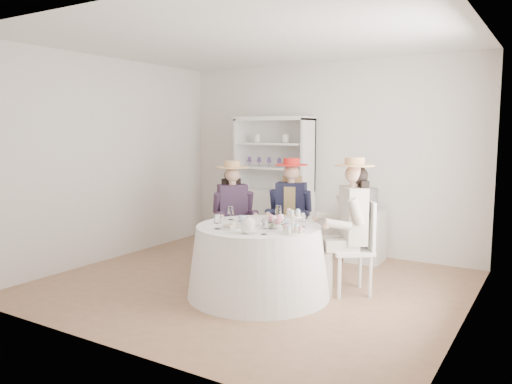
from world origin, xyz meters
The scene contains 23 objects.
ground centered at (0.00, 0.00, 0.00)m, with size 4.50×4.50×0.00m, color #8A6245.
ceiling centered at (0.00, 0.00, 2.70)m, with size 4.50×4.50×0.00m, color white.
wall_back centered at (0.00, 2.00, 1.35)m, with size 4.50×4.50×0.00m, color silver.
wall_front centered at (0.00, -2.00, 1.35)m, with size 4.50×4.50×0.00m, color silver.
wall_left centered at (-2.25, 0.00, 1.35)m, with size 4.50×4.50×0.00m, color silver.
wall_right centered at (2.25, 0.00, 1.35)m, with size 4.50×4.50×0.00m, color silver.
tea_table centered at (0.26, -0.26, 0.37)m, with size 1.51×1.51×0.75m.
hutch centered at (-0.68, 1.73, 0.69)m, with size 1.22×0.61×1.94m.
side_table centered at (0.76, 1.67, 0.35)m, with size 0.45×0.45×0.69m, color silver.
hatbox centered at (0.76, 1.67, 0.84)m, with size 0.29×0.29×0.29m, color black.
guest_left centered at (-0.50, 0.37, 0.77)m, with size 0.58×0.58×1.37m.
guest_mid centered at (0.13, 0.71, 0.80)m, with size 0.53×0.57×1.40m.
guest_right centered at (1.06, 0.29, 0.82)m, with size 0.63×0.60×1.46m.
spare_chair centered at (-0.30, 1.46, 0.55)m, with size 0.55×0.55×1.02m.
teacup_a centered at (-0.01, -0.18, 0.78)m, with size 0.08×0.08×0.06m, color white.
teacup_b centered at (0.34, 0.00, 0.79)m, with size 0.07×0.07×0.07m, color white.
teacup_c centered at (0.46, -0.06, 0.79)m, with size 0.09×0.09×0.07m, color white.
flower_bowl centered at (0.45, -0.30, 0.78)m, with size 0.22×0.22×0.05m, color white.
flower_arrangement centered at (0.47, -0.31, 0.84)m, with size 0.19×0.19×0.07m.
table_teapot centered at (0.39, -0.66, 0.83)m, with size 0.24×0.17×0.18m.
sandwich_plate centered at (0.10, -0.54, 0.77)m, with size 0.24×0.24×0.05m.
cupcake_stand centered at (0.74, -0.42, 0.84)m, with size 0.25×0.25×0.23m.
stemware_set centered at (0.26, -0.26, 0.83)m, with size 0.95×0.91×0.15m.
Camera 1 is at (2.93, -4.66, 1.75)m, focal length 35.00 mm.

